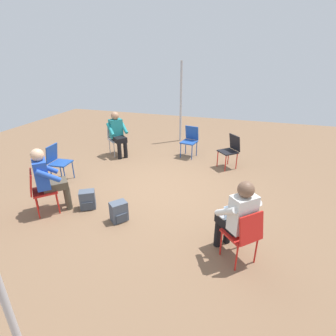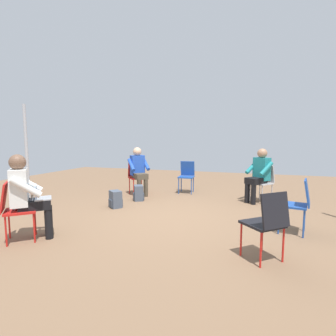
# 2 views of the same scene
# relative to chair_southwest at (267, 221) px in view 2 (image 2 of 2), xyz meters

# --- Properties ---
(ground_plane) EXTENTS (14.03, 14.03, 0.00)m
(ground_plane) POSITION_rel_chair_southwest_xyz_m (1.39, 1.67, -0.50)
(ground_plane) COLOR brown
(chair_southwest) EXTENTS (0.59, 0.58, 0.85)m
(chair_southwest) POSITION_rel_chair_southwest_xyz_m (0.00, 0.00, 0.00)
(chair_southwest) COLOR black
(chair_southwest) RESTS_ON ground
(chair_east) EXTENTS (0.46, 0.43, 0.85)m
(chair_east) POSITION_rel_chair_southwest_xyz_m (3.66, 1.92, 0.00)
(chair_east) COLOR #1E4799
(chair_east) RESTS_ON ground
(chair_southeast) EXTENTS (0.58, 0.58, 0.85)m
(chair_southeast) POSITION_rel_chair_southwest_xyz_m (3.22, -0.03, 0.00)
(chair_southeast) COLOR #B7B7BC
(chair_southeast) RESTS_ON ground
(chair_northeast) EXTENTS (0.58, 0.58, 0.85)m
(chair_northeast) POSITION_rel_chair_southwest_xyz_m (3.06, 3.15, 0.00)
(chair_northeast) COLOR red
(chair_northeast) RESTS_ON ground
(chair_northwest) EXTENTS (0.58, 0.59, 0.85)m
(chair_northwest) POSITION_rel_chair_southwest_xyz_m (-0.48, 3.35, 0.00)
(chair_northwest) COLOR red
(chair_northwest) RESTS_ON ground
(chair_south) EXTENTS (0.47, 0.50, 0.85)m
(chair_south) POSITION_rel_chair_southwest_xyz_m (1.15, -0.48, 0.00)
(chair_south) COLOR #1E4799
(chair_south) RESTS_ON ground
(person_with_laptop) EXTENTS (0.64, 0.64, 1.24)m
(person_with_laptop) POSITION_rel_chair_southwest_xyz_m (-0.36, 3.23, 0.20)
(person_with_laptop) COLOR black
(person_with_laptop) RESTS_ON ground
(person_in_teal) EXTENTS (0.63, 0.63, 1.24)m
(person_in_teal) POSITION_rel_chair_southwest_xyz_m (3.10, 0.08, 0.20)
(person_in_teal) COLOR black
(person_in_teal) RESTS_ON ground
(person_in_blue) EXTENTS (0.63, 0.63, 1.24)m
(person_in_blue) POSITION_rel_chair_southwest_xyz_m (2.95, 3.03, 0.20)
(person_in_blue) COLOR #4C4233
(person_in_blue) RESTS_ON ground
(backpack_near_laptop_user) EXTENTS (0.34, 0.31, 0.36)m
(backpack_near_laptop_user) POSITION_rel_chair_southwest_xyz_m (2.37, 2.77, -0.34)
(backpack_near_laptop_user) COLOR #475160
(backpack_near_laptop_user) RESTS_ON ground
(backpack_by_empty_chair) EXTENTS (0.33, 0.34, 0.36)m
(backpack_by_empty_chair) POSITION_rel_chair_southwest_xyz_m (1.62, 2.95, -0.34)
(backpack_by_empty_chair) COLOR #475160
(backpack_by_empty_chair) RESTS_ON ground
(tent_pole_far) EXTENTS (0.07, 0.07, 2.25)m
(tent_pole_far) POSITION_rel_chair_southwest_xyz_m (1.55, 5.24, 0.63)
(tent_pole_far) COLOR #B2B2B7
(tent_pole_far) RESTS_ON ground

